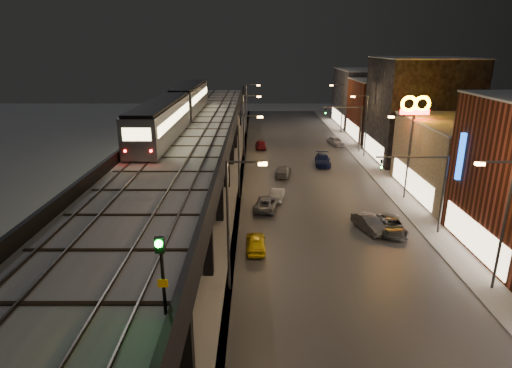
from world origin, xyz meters
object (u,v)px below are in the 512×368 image
object	(u,v)px
car_mid_dark	(283,171)
car_far_white	(261,145)
car_onc_white	(323,160)
rail_signal	(161,261)
car_onc_silver	(369,224)
car_onc_red	(335,141)
car_mid_silver	(267,204)
car_near_white	(277,194)
car_taxi	(256,243)
car_onc_dark	(392,226)
subway_train	(178,107)

from	to	relation	value
car_mid_dark	car_far_white	world-z (taller)	car_far_white
car_mid_dark	car_onc_white	world-z (taller)	car_onc_white
car_onc_white	rail_signal	bearing A→B (deg)	-100.26
car_mid_dark	car_onc_silver	size ratio (longest dim) A/B	1.04
rail_signal	car_onc_red	bearing A→B (deg)	73.82
car_mid_silver	car_far_white	size ratio (longest dim) A/B	1.13
car_mid_silver	rail_signal	bearing A→B (deg)	92.49
car_mid_silver	car_mid_dark	bearing A→B (deg)	-90.11
car_near_white	car_onc_white	bearing A→B (deg)	-106.99
car_taxi	car_onc_red	bearing A→B (deg)	-109.96
car_mid_silver	car_onc_red	size ratio (longest dim) A/B	1.11
car_onc_white	car_onc_dark	bearing A→B (deg)	-77.52
car_taxi	car_mid_silver	distance (m)	9.08
car_near_white	car_onc_red	size ratio (longest dim) A/B	0.92
subway_train	car_taxi	xyz separation A→B (m)	(9.57, -21.88, -7.82)
car_onc_red	subway_train	bearing A→B (deg)	-161.37
car_far_white	car_onc_dark	size ratio (longest dim) A/B	0.86
subway_train	car_mid_dark	bearing A→B (deg)	-6.12
rail_signal	car_onc_dark	size ratio (longest dim) A/B	0.66
car_onc_red	car_mid_dark	bearing A→B (deg)	-135.56
rail_signal	car_mid_dark	world-z (taller)	rail_signal
rail_signal	subway_train	bearing A→B (deg)	99.09
subway_train	car_taxi	size ratio (longest dim) A/B	9.99
car_near_white	rail_signal	bearing A→B (deg)	89.41
rail_signal	car_onc_white	xyz separation A→B (m)	(12.34, 43.68, -8.05)
car_mid_silver	subway_train	bearing A→B (deg)	-38.98
car_near_white	car_onc_white	world-z (taller)	car_onc_white
car_near_white	car_mid_dark	size ratio (longest dim) A/B	0.87
car_onc_dark	car_onc_silver	bearing A→B (deg)	173.46
car_far_white	car_near_white	bearing A→B (deg)	91.15
car_onc_white	car_near_white	bearing A→B (deg)	-111.16
car_mid_dark	car_far_white	bearing A→B (deg)	-70.63
car_mid_silver	car_onc_white	bearing A→B (deg)	-104.67
car_mid_dark	car_onc_red	size ratio (longest dim) A/B	1.06
car_mid_silver	car_mid_dark	distance (m)	11.70
car_taxi	car_mid_dark	bearing A→B (deg)	-100.37
car_mid_dark	car_onc_red	xyz separation A→B (m)	(9.62, 17.25, 0.07)
subway_train	car_onc_dark	bearing A→B (deg)	-40.88
subway_train	car_taxi	distance (m)	25.13
car_onc_white	car_onc_red	world-z (taller)	car_onc_white
car_mid_dark	car_onc_silver	world-z (taller)	car_onc_silver
subway_train	car_onc_white	distance (m)	20.60
car_mid_dark	car_onc_white	xyz separation A→B (m)	(5.75, 5.06, 0.10)
subway_train	car_onc_silver	world-z (taller)	subway_train
rail_signal	car_mid_silver	xyz separation A→B (m)	(4.25, 27.15, -8.15)
car_taxi	car_near_white	bearing A→B (deg)	-101.73
car_onc_silver	car_onc_red	world-z (taller)	car_onc_red
car_mid_silver	car_near_white	bearing A→B (deg)	-101.52
car_taxi	car_far_white	xyz separation A→B (m)	(0.78, 35.52, 0.03)
car_mid_dark	car_onc_white	bearing A→B (deg)	-129.23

